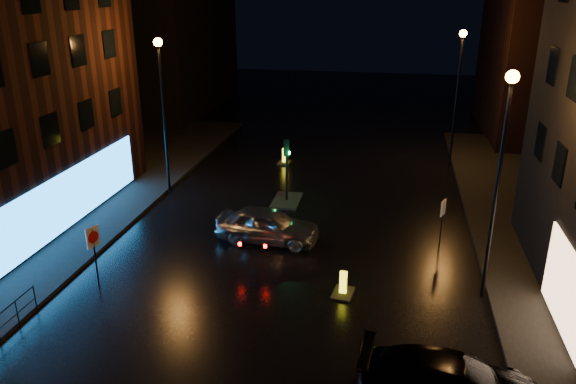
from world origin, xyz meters
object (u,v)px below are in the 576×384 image
(silver_hatchback, at_px, (268,225))
(dark_sedan, at_px, (452,383))
(bollard_far, at_px, (285,160))
(bollard_near, at_px, (343,290))
(road_sign_right, at_px, (443,212))
(traffic_signal, at_px, (287,193))
(road_sign_left, at_px, (93,242))

(silver_hatchback, height_order, dark_sedan, silver_hatchback)
(dark_sedan, distance_m, bollard_far, 22.51)
(silver_hatchback, bearing_deg, bollard_near, -132.36)
(road_sign_right, bearing_deg, silver_hatchback, 31.71)
(silver_hatchback, relative_size, road_sign_right, 2.17)
(traffic_signal, bearing_deg, road_sign_right, -26.44)
(silver_hatchback, relative_size, dark_sedan, 0.90)
(bollard_far, distance_m, road_sign_right, 13.87)
(silver_hatchback, height_order, bollard_near, silver_hatchback)
(bollard_near, height_order, road_sign_left, road_sign_left)
(dark_sedan, relative_size, road_sign_right, 2.41)
(silver_hatchback, height_order, road_sign_right, road_sign_right)
(silver_hatchback, xyz_separation_m, dark_sedan, (7.29, -9.28, -0.04))
(silver_hatchback, xyz_separation_m, bollard_near, (3.79, -3.99, -0.58))
(dark_sedan, distance_m, road_sign_left, 13.57)
(silver_hatchback, distance_m, dark_sedan, 11.81)
(bollard_far, relative_size, road_sign_left, 0.48)
(traffic_signal, xyz_separation_m, road_sign_left, (-5.48, -9.97, 1.34))
(dark_sedan, bearing_deg, traffic_signal, 31.46)
(bollard_far, bearing_deg, silver_hatchback, -79.06)
(traffic_signal, relative_size, bollard_far, 2.91)
(silver_hatchback, relative_size, bollard_far, 3.89)
(road_sign_right, bearing_deg, bollard_far, -24.98)
(traffic_signal, height_order, silver_hatchback, traffic_signal)
(traffic_signal, height_order, dark_sedan, traffic_signal)
(silver_hatchback, relative_size, bollard_near, 3.91)
(silver_hatchback, bearing_deg, dark_sedan, -137.76)
(road_sign_left, bearing_deg, dark_sedan, 1.10)
(dark_sedan, height_order, road_sign_right, road_sign_right)
(bollard_near, height_order, bollard_far, bollard_far)
(silver_hatchback, xyz_separation_m, road_sign_left, (-5.56, -5.08, 1.06))
(dark_sedan, relative_size, bollard_far, 4.32)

